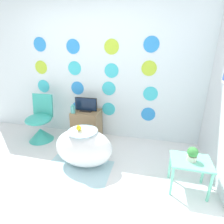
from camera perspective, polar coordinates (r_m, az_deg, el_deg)
ground_plane at (r=2.47m, az=-19.69°, el=-23.97°), size 12.00×12.00×0.00m
wall_back_dotted at (r=3.32m, az=-6.44°, el=13.68°), size 4.99×0.05×2.60m
rug at (r=2.72m, az=-11.37°, el=-18.07°), size 0.98×0.64×0.01m
bathtub at (r=2.66m, az=-9.20°, el=-11.33°), size 0.86×0.52×0.58m
rubber_duck at (r=2.49m, az=-10.81°, el=-5.08°), size 0.07×0.08×0.09m
chair at (r=3.57m, az=-22.41°, el=-4.30°), size 0.48×0.48×0.86m
tv_cabinet at (r=3.39m, az=-8.17°, el=-4.17°), size 0.50×0.41×0.56m
tv at (r=3.25m, az=-8.51°, el=2.19°), size 0.42×0.12×0.26m
vase at (r=3.21m, az=-12.65°, el=0.87°), size 0.08×0.08×0.16m
side_table at (r=2.38m, az=24.17°, el=-15.65°), size 0.46×0.36×0.42m
potted_plant_left at (r=2.30m, az=24.77°, el=-12.33°), size 0.12×0.12×0.18m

